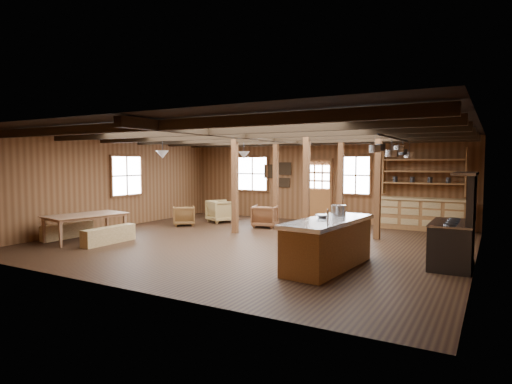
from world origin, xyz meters
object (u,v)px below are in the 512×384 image
commercial_range (455,236)px  dining_table (87,228)px  armchair_a (184,216)px  kitchen_island (328,243)px  armchair_b (265,216)px  armchair_c (221,211)px

commercial_range → dining_table: bearing=-169.5°
commercial_range → armchair_a: bearing=167.8°
commercial_range → dining_table: 8.70m
armchair_a → dining_table: bearing=40.2°
armchair_a → kitchen_island: bearing=112.0°
armchair_b → kitchen_island: bearing=117.2°
armchair_c → kitchen_island: bearing=170.4°
kitchen_island → dining_table: bearing=-171.5°
commercial_range → armchair_b: bearing=154.4°
dining_table → armchair_a: size_ratio=2.82×
kitchen_island → armchair_c: bearing=147.0°
dining_table → kitchen_island: bearing=-76.3°
dining_table → armchair_c: size_ratio=2.34×
dining_table → armchair_a: dining_table is taller
armchair_b → armchair_c: (-1.82, 0.28, 0.04)m
dining_table → commercial_range: bearing=-68.8°
kitchen_island → commercial_range: bearing=35.9°
armchair_a → armchair_b: bearing=159.8°
dining_table → armchair_a: bearing=2.1°
kitchen_island → dining_table: kitchen_island is taller
armchair_b → armchair_c: bearing=-23.0°
commercial_range → armchair_b: 6.22m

